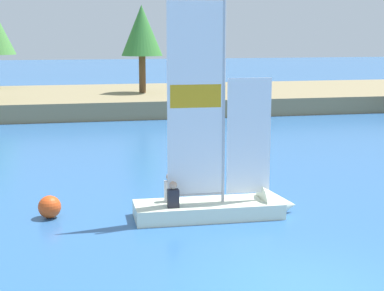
% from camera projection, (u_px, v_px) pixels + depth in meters
% --- Properties ---
extents(ground_plane, '(200.00, 200.00, 0.00)m').
position_uv_depth(ground_plane, '(304.00, 291.00, 11.08)').
color(ground_plane, '#2D609E').
extents(shore_bank, '(80.00, 11.88, 1.00)m').
position_uv_depth(shore_bank, '(132.00, 99.00, 38.27)').
color(shore_bank, '#897A56').
rests_on(shore_bank, ground).
extents(shoreline_tree_midright, '(2.53, 2.53, 5.35)m').
position_uv_depth(shoreline_tree_midright, '(142.00, 31.00, 36.80)').
color(shoreline_tree_midright, brown).
rests_on(shoreline_tree_midright, shore_bank).
extents(sailboat, '(4.28, 1.32, 6.70)m').
position_uv_depth(sailboat, '(232.00, 197.00, 15.54)').
color(sailboat, silver).
rests_on(sailboat, ground).
extents(channel_buoy, '(0.58, 0.58, 0.58)m').
position_uv_depth(channel_buoy, '(50.00, 207.00, 15.38)').
color(channel_buoy, '#E54C19').
rests_on(channel_buoy, ground).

